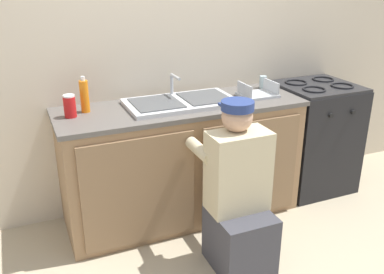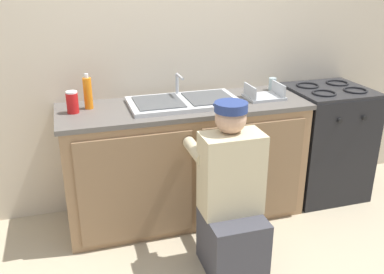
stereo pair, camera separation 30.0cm
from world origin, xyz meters
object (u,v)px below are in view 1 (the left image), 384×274
Objects in this scene: plumber_person at (238,201)px; dish_rack_tray at (258,93)px; water_glass at (263,82)px; stove_range at (313,136)px; soap_bottle_orange at (84,96)px; sink_double_basin at (181,102)px; soda_cup_red at (70,106)px.

dish_rack_tray is (0.52, 0.67, 0.48)m from plumber_person.
stove_range is at bearing -20.29° from water_glass.
sink_double_basin is at bearing -8.16° from soap_bottle_orange.
plumber_person is (0.11, -0.71, -0.47)m from sink_double_basin.
sink_double_basin is 1.32m from stove_range.
soap_bottle_orange reaches higher than sink_double_basin.
sink_double_basin is at bearing 98.46° from plumber_person.
soap_bottle_orange reaches higher than soda_cup_red.
sink_double_basin is at bearing -168.52° from water_glass.
sink_double_basin is 0.78m from soda_cup_red.
dish_rack_tray reaches higher than stove_range.
water_glass is at bearing 2.53° from soap_bottle_orange.
soda_cup_red is (-2.01, 0.03, 0.52)m from stove_range.
soda_cup_red is 1.52× the size of water_glass.
soap_bottle_orange is (-0.67, 0.10, 0.09)m from sink_double_basin.
plumber_person reaches higher than stove_range.
soap_bottle_orange is (-1.90, 0.10, 0.56)m from stove_range.
dish_rack_tray is (-0.61, -0.03, 0.47)m from stove_range.
soap_bottle_orange is 1.64× the size of soda_cup_red.
soap_bottle_orange is (-0.77, 0.80, 0.56)m from plumber_person.
sink_double_basin reaches higher than water_glass.
sink_double_basin is at bearing 176.92° from dish_rack_tray.
soap_bottle_orange is at bearing -177.47° from water_glass.
soda_cup_red reaches higher than water_glass.
dish_rack_tray is (1.29, -0.13, -0.09)m from soap_bottle_orange.
soda_cup_red is 0.54× the size of dish_rack_tray.
stove_range is at bearing -0.85° from soda_cup_red.
stove_range is 6.22× the size of soda_cup_red.
dish_rack_tray is 0.26m from water_glass.
plumber_person is at bearing -39.65° from soda_cup_red.
soap_bottle_orange is 0.89× the size of dish_rack_tray.
soda_cup_red is at bearing 179.15° from stove_range.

